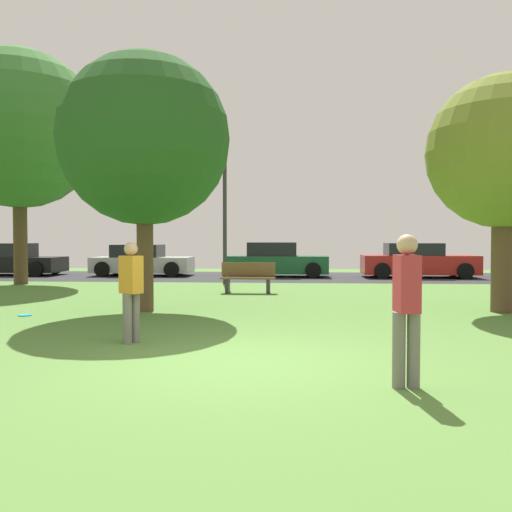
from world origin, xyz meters
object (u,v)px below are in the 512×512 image
at_px(oak_tree_right, 144,140).
at_px(parked_car_red, 418,262).
at_px(park_bench, 248,277).
at_px(person_walking, 407,303).
at_px(frisbee_disc, 25,315).
at_px(parked_car_green, 276,261).
at_px(maple_tree_near, 19,129).
at_px(parked_car_black, 10,261).
at_px(maple_tree_far, 505,153).
at_px(street_lamp_post, 225,220).
at_px(parked_car_silver, 142,261).
at_px(person_catcher, 131,288).

xyz_separation_m(oak_tree_right, parked_car_red, (8.31, 11.13, -3.12)).
bearing_deg(park_bench, person_walking, 104.39).
xyz_separation_m(frisbee_disc, parked_car_green, (4.77, 12.15, 0.64)).
relative_size(maple_tree_near, oak_tree_right, 1.44).
distance_m(parked_car_black, park_bench, 13.21).
height_order(maple_tree_near, frisbee_disc, maple_tree_near).
bearing_deg(parked_car_red, maple_tree_far, -92.52).
distance_m(parked_car_red, street_lamp_post, 8.55).
bearing_deg(frisbee_disc, maple_tree_near, 117.80).
bearing_deg(oak_tree_right, person_walking, -52.90).
relative_size(maple_tree_near, parked_car_green, 1.94).
height_order(oak_tree_right, frisbee_disc, oak_tree_right).
distance_m(frisbee_disc, parked_car_red, 16.08).
distance_m(parked_car_black, parked_car_red, 17.49).
distance_m(maple_tree_near, oak_tree_right, 9.40).
relative_size(maple_tree_near, parked_car_black, 1.86).
bearing_deg(oak_tree_right, parked_car_silver, 106.31).
relative_size(parked_car_green, park_bench, 2.64).
bearing_deg(maple_tree_far, oak_tree_right, -177.08).
relative_size(parked_car_green, parked_car_red, 0.92).
distance_m(person_walking, parked_car_silver, 19.13).
height_order(maple_tree_far, street_lamp_post, maple_tree_far).
height_order(person_walking, parked_car_silver, person_walking).
height_order(maple_tree_near, parked_car_green, maple_tree_near).
distance_m(maple_tree_far, maple_tree_near, 15.66).
height_order(oak_tree_right, parked_car_silver, oak_tree_right).
relative_size(maple_tree_far, person_catcher, 3.32).
xyz_separation_m(oak_tree_right, parked_car_silver, (-3.35, 11.44, -3.16)).
bearing_deg(parked_car_green, parked_car_black, 179.39).
bearing_deg(oak_tree_right, maple_tree_far, 2.92).
bearing_deg(parked_car_black, parked_car_red, -0.68).
bearing_deg(parked_car_red, park_bench, -132.62).
relative_size(frisbee_disc, parked_car_green, 0.06).
height_order(oak_tree_right, parked_car_black, oak_tree_right).
bearing_deg(street_lamp_post, parked_car_red, 26.80).
relative_size(frisbee_disc, parked_car_red, 0.06).
bearing_deg(park_bench, parked_car_black, -32.79).
height_order(maple_tree_far, maple_tree_near, maple_tree_near).
bearing_deg(person_walking, park_bench, 8.00).
distance_m(person_walking, street_lamp_post, 13.90).
relative_size(person_walking, parked_car_green, 0.39).
bearing_deg(person_walking, parked_car_black, 31.96).
relative_size(oak_tree_right, street_lamp_post, 1.26).
height_order(frisbee_disc, parked_car_red, parked_car_red).
relative_size(parked_car_silver, park_bench, 2.63).
relative_size(maple_tree_near, frisbee_disc, 30.36).
xyz_separation_m(parked_car_red, street_lamp_post, (-7.49, -3.79, 1.60)).
xyz_separation_m(park_bench, street_lamp_post, (-1.10, 3.16, 1.79)).
xyz_separation_m(parked_car_red, park_bench, (-6.39, -6.95, -0.19)).
height_order(parked_car_green, parked_car_red, parked_car_green).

